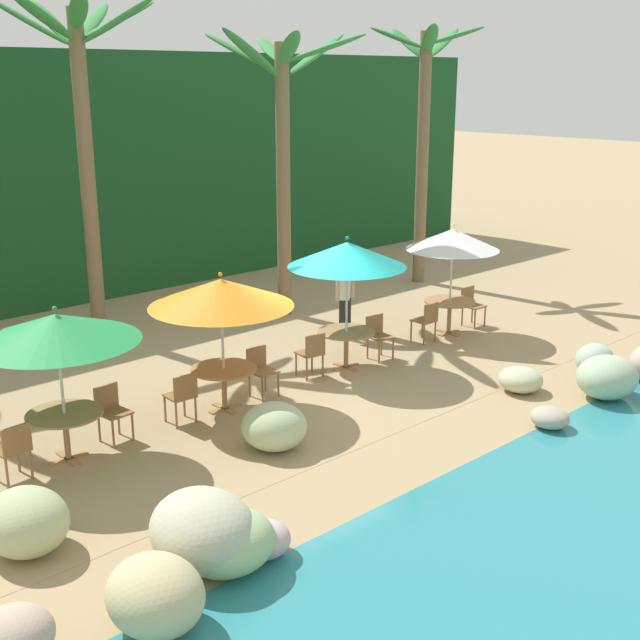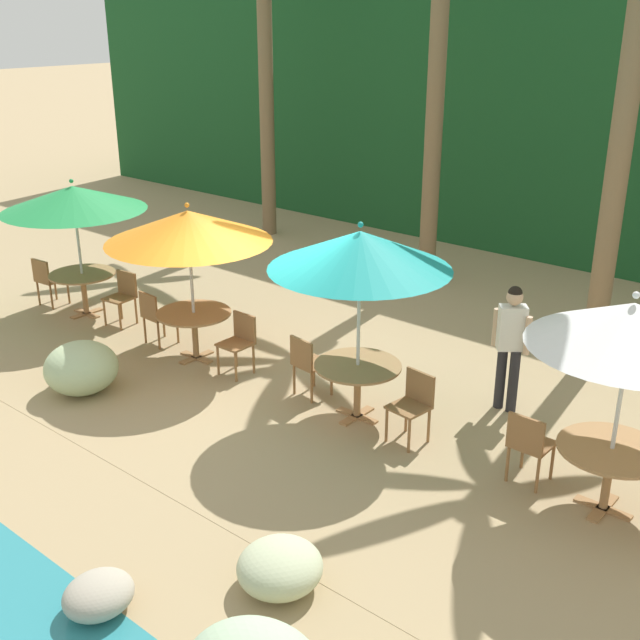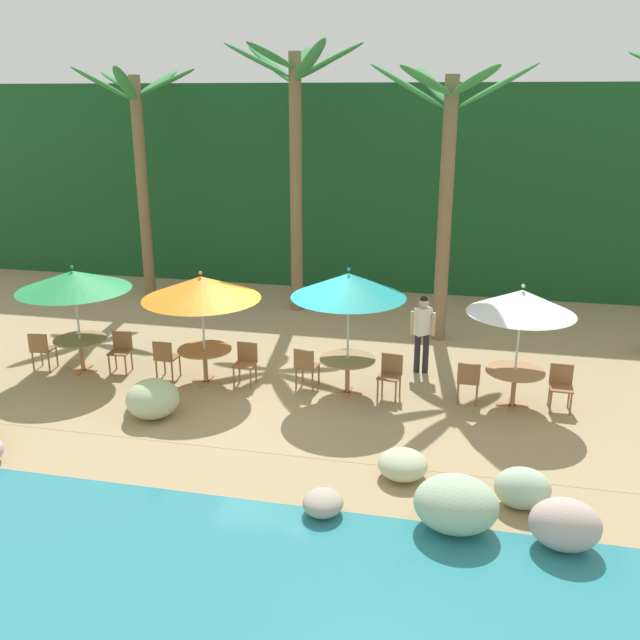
% 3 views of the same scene
% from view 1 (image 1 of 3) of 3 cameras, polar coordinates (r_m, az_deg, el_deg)
% --- Properties ---
extents(ground_plane, '(120.00, 120.00, 0.00)m').
position_cam_1_polar(ground_plane, '(15.05, -1.32, -4.51)').
color(ground_plane, tan).
extents(terrace_deck, '(18.00, 5.20, 0.01)m').
position_cam_1_polar(terrace_deck, '(15.05, -1.32, -4.50)').
color(terrace_deck, tan).
rests_on(terrace_deck, ground).
extents(foliage_backdrop, '(28.00, 2.40, 6.00)m').
position_cam_1_polar(foliage_backdrop, '(21.78, -17.45, 9.42)').
color(foliage_backdrop, '#194C23').
rests_on(foliage_backdrop, ground).
extents(rock_seawall, '(15.77, 3.52, 0.91)m').
position_cam_1_polar(rock_seawall, '(11.52, 3.23, -9.43)').
color(rock_seawall, '#C5ABA1').
rests_on(rock_seawall, ground).
extents(umbrella_green, '(2.34, 2.34, 2.33)m').
position_cam_1_polar(umbrella_green, '(12.09, -17.73, -0.53)').
color(umbrella_green, silver).
rests_on(umbrella_green, ground).
extents(dining_table_green, '(1.10, 1.10, 0.74)m').
position_cam_1_polar(dining_table_green, '(12.55, -17.18, -6.66)').
color(dining_table_green, '#A37547').
rests_on(dining_table_green, ground).
extents(chair_green_seaward, '(0.47, 0.47, 0.87)m').
position_cam_1_polar(chair_green_seaward, '(13.08, -14.21, -5.94)').
color(chair_green_seaward, olive).
rests_on(chair_green_seaward, ground).
extents(chair_green_inland, '(0.46, 0.46, 0.87)m').
position_cam_1_polar(chair_green_inland, '(12.15, -20.36, -8.27)').
color(chair_green_inland, olive).
rests_on(chair_green_inland, ground).
extents(umbrella_orange, '(2.37, 2.37, 2.37)m').
position_cam_1_polar(umbrella_orange, '(13.43, -6.85, 1.88)').
color(umbrella_orange, silver).
rests_on(umbrella_orange, ground).
extents(dining_table_orange, '(1.10, 1.10, 0.74)m').
position_cam_1_polar(dining_table_orange, '(13.86, -6.65, -3.80)').
color(dining_table_orange, '#A37547').
rests_on(dining_table_orange, ground).
extents(chair_orange_seaward, '(0.42, 0.43, 0.87)m').
position_cam_1_polar(chair_orange_seaward, '(14.44, -4.14, -3.31)').
color(chair_orange_seaward, olive).
rests_on(chair_orange_seaward, ground).
extents(chair_orange_inland, '(0.44, 0.45, 0.87)m').
position_cam_1_polar(chair_orange_inland, '(13.41, -9.47, -5.09)').
color(chair_orange_inland, olive).
rests_on(chair_orange_inland, ground).
extents(umbrella_teal, '(2.22, 2.22, 2.57)m').
position_cam_1_polar(umbrella_teal, '(15.32, 1.88, 4.54)').
color(umbrella_teal, silver).
rests_on(umbrella_teal, ground).
extents(dining_table_teal, '(1.10, 1.10, 0.74)m').
position_cam_1_polar(dining_table_teal, '(15.73, 1.83, -1.20)').
color(dining_table_teal, '#A37547').
rests_on(dining_table_teal, ground).
extents(chair_teal_seaward, '(0.47, 0.48, 0.87)m').
position_cam_1_polar(chair_teal_seaward, '(16.34, 4.00, -0.94)').
color(chair_teal_seaward, olive).
rests_on(chair_teal_seaward, ground).
extents(chair_teal_inland, '(0.47, 0.48, 0.87)m').
position_cam_1_polar(chair_teal_inland, '(15.23, -0.55, -2.21)').
color(chair_teal_inland, olive).
rests_on(chair_teal_inland, ground).
extents(umbrella_white, '(1.98, 1.98, 2.42)m').
position_cam_1_polar(umbrella_white, '(17.74, 9.15, 5.51)').
color(umbrella_white, silver).
rests_on(umbrella_white, ground).
extents(dining_table_white, '(1.10, 1.10, 0.74)m').
position_cam_1_polar(dining_table_white, '(18.07, 8.94, 0.94)').
color(dining_table_white, '#A37547').
rests_on(dining_table_white, ground).
extents(chair_white_seaward, '(0.43, 0.44, 0.87)m').
position_cam_1_polar(chair_white_seaward, '(18.79, 10.37, 1.15)').
color(chair_white_seaward, olive).
rests_on(chair_white_seaward, ground).
extents(chair_white_inland, '(0.42, 0.43, 0.87)m').
position_cam_1_polar(chair_white_inland, '(17.41, 7.39, 0.06)').
color(chair_white_inland, olive).
rests_on(chair_white_inland, ground).
extents(palm_tree_second, '(3.50, 3.50, 6.96)m').
position_cam_1_polar(palm_tree_second, '(17.94, -16.06, 13.82)').
color(palm_tree_second, brown).
rests_on(palm_tree_second, ground).
extents(palm_tree_third, '(3.67, 3.51, 6.37)m').
position_cam_1_polar(palm_tree_third, '(18.81, -2.58, 13.19)').
color(palm_tree_third, brown).
rests_on(palm_tree_third, ground).
extents(palm_tree_fourth, '(2.62, 2.81, 6.65)m').
position_cam_1_polar(palm_tree_fourth, '(22.19, 7.16, 13.34)').
color(palm_tree_fourth, brown).
rests_on(palm_tree_fourth, ground).
extents(waiter_in_white, '(0.52, 0.37, 1.70)m').
position_cam_1_polar(waiter_in_white, '(17.50, 1.75, 1.89)').
color(waiter_in_white, '#232328').
rests_on(waiter_in_white, ground).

